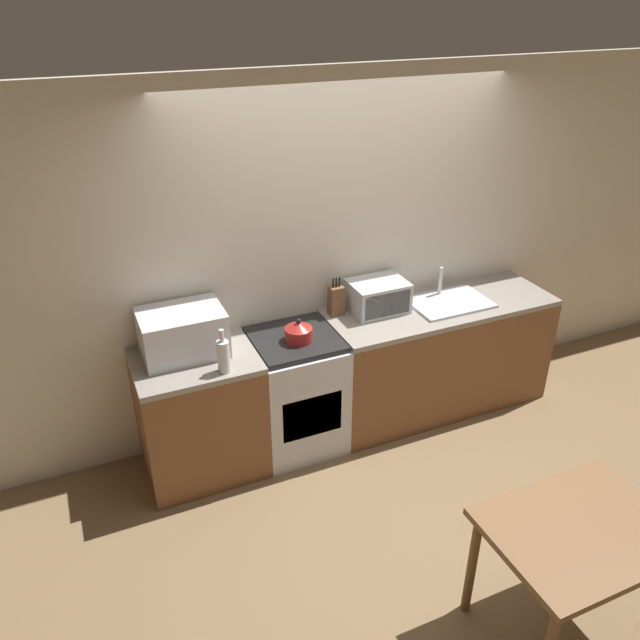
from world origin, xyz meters
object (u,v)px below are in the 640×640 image
kettle (299,332)px  bottle (223,356)px  toaster_oven (378,296)px  dining_table (579,542)px  stove_range (296,391)px  microwave (183,333)px

kettle → bottle: size_ratio=0.64×
bottle → toaster_oven: 1.32m
toaster_oven → dining_table: (-0.00, -2.12, -0.39)m
stove_range → kettle: (0.01, -0.05, 0.52)m
microwave → stove_range: bearing=-7.3°
microwave → toaster_oven: size_ratio=1.29×
microwave → bottle: microwave is taller
bottle → dining_table: (1.27, -1.77, -0.39)m
stove_range → kettle: kettle is taller
kettle → toaster_oven: bearing=14.6°
stove_range → toaster_oven: bearing=10.3°
kettle → microwave: microwave is taller
kettle → stove_range: bearing=99.1°
stove_range → kettle: size_ratio=4.75×
bottle → dining_table: 2.21m
dining_table → kettle: bearing=109.9°
microwave → dining_table: size_ratio=0.59×
kettle → toaster_oven: 0.73m
toaster_oven → kettle: bearing=-165.4°
microwave → toaster_oven: 1.45m
stove_range → toaster_oven: 0.92m
toaster_oven → bottle: bearing=-164.6°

